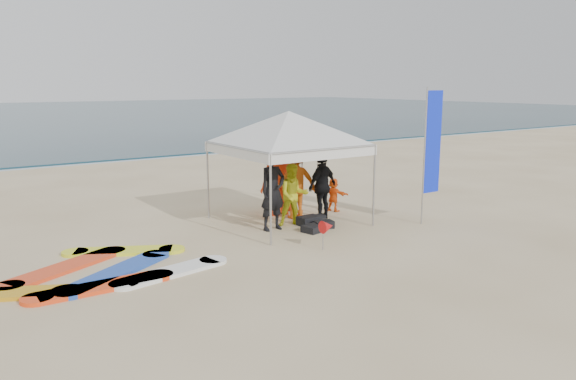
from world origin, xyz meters
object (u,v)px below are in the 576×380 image
Objects in this scene: person_black_b at (322,186)px; marker_pennant at (328,227)px; person_black_a at (273,191)px; feather_flag at (432,144)px; canopy_tent at (289,111)px; person_seated at (333,195)px; surfboard_spread at (95,273)px; person_yellow at (294,195)px; person_orange_a at (295,182)px; person_orange_b at (278,179)px.

marker_pennant is at bearing 41.06° from person_black_b.
feather_flag reaches higher than person_black_a.
person_seated is at bearing 10.45° from canopy_tent.
person_black_b is 6.30m from surfboard_spread.
surfboard_spread is (-4.49, -0.88, -0.93)m from person_black_a.
marker_pennant is (0.09, -2.01, -0.47)m from person_black_a.
person_yellow is 0.88m from person_orange_a.
surfboard_spread is at bearing 174.73° from feather_flag.
person_orange_a is 2.08× the size of person_seated.
person_orange_b is 3.45m from marker_pennant.
person_seated is 0.27× the size of feather_flag.
person_seated is at bearing 13.14° from surfboard_spread.
person_yellow is 0.46× the size of feather_flag.
person_orange_b is at bearing -62.81° from person_orange_a.
person_orange_b is at bearing 73.89° from canopy_tent.
person_orange_b is at bearing 74.40° from marker_pennant.
person_black_a reaches higher than marker_pennant.
feather_flag is at bearing 6.03° from marker_pennant.
person_yellow is at bearing 75.06° from marker_pennant.
person_orange_a is 1.41m from person_seated.
person_seated is (1.47, -0.54, -0.50)m from person_orange_b.
person_orange_b is 3.01× the size of marker_pennant.
feather_flag is at bearing 149.36° from person_orange_a.
person_orange_b is at bearing 21.48° from surfboard_spread.
person_orange_a is 0.59m from person_orange_b.
person_orange_b is (-0.15, 0.57, -0.00)m from person_orange_a.
person_yellow is at bearing 64.45° from person_orange_a.
person_yellow is (0.63, 0.03, -0.18)m from person_black_a.
person_orange_b reaches higher than person_yellow.
canopy_tent reaches higher than marker_pennant.
marker_pennant is (-0.67, -2.44, -2.31)m from canopy_tent.
person_seated is 3.08m from feather_flag.
marker_pennant is at bearing -82.97° from person_yellow.
person_orange_a reaches higher than surfboard_spread.
surfboard_spread is (-6.15, -1.09, -0.83)m from person_black_b.
marker_pennant is (-2.39, -2.76, 0.03)m from person_seated.
person_yellow is 2.13m from marker_pennant.
feather_flag is (3.66, -1.63, 1.05)m from person_black_a.
person_seated is at bearing 10.49° from person_black_a.
person_black_a is 0.56× the size of feather_flag.
person_black_a is 1.23× the size of person_yellow.
marker_pennant is at bearing 122.24° from person_seated.
person_black_a is at bearing -6.43° from person_black_b.
person_orange_a is 0.56× the size of feather_flag.
person_black_a is 1.00× the size of person_orange_a.
person_black_b is 2.72× the size of marker_pennant.
marker_pennant is (-0.54, -2.04, -0.28)m from person_yellow.
person_yellow is 3.67m from feather_flag.
surfboard_spread is at bearing -165.99° from canopy_tent.
person_yellow is at bearing 10.08° from surfboard_spread.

